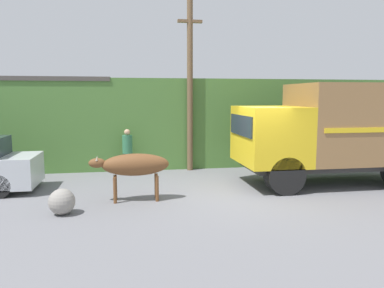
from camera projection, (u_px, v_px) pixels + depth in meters
ground_plane at (244, 196)px, 10.58m from camera, size 60.00×60.00×0.00m
hillside_embankment at (197, 119)px, 17.55m from camera, size 32.00×6.50×3.46m
building_backdrop at (49, 123)px, 14.60m from camera, size 4.86×2.70×3.50m
cargo_truck at (339, 129)px, 11.85m from camera, size 6.11×2.49×3.18m
brown_cow at (134, 165)px, 9.95m from camera, size 2.11×0.59×1.28m
pedestrian_on_hill at (127, 150)px, 13.46m from camera, size 0.36×0.36×1.62m
utility_pole at (190, 84)px, 13.87m from camera, size 0.90×0.21×6.25m
roadside_rock at (62, 202)px, 8.86m from camera, size 0.62×0.62×0.62m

